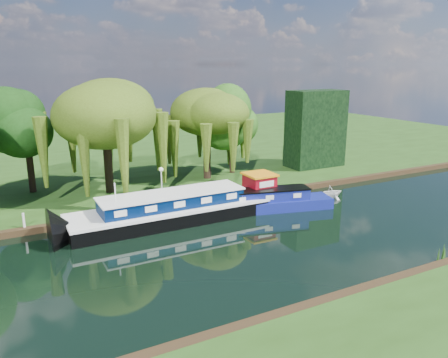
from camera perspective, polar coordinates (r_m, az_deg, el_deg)
ground at (r=27.06m, az=-1.41°, el=-9.32°), size 120.00×120.00×0.00m
far_bank at (r=58.24m, az=-16.40°, el=3.44°), size 120.00×52.00×0.45m
dutch_barge at (r=32.18m, az=-4.94°, el=-3.72°), size 16.75×3.89×3.53m
narrowboat at (r=33.81m, az=3.75°, el=-3.15°), size 12.86×5.10×1.85m
white_cruiser at (r=38.49m, az=13.77°, el=-2.35°), size 2.34×2.06×1.16m
willow_left at (r=37.43m, az=-15.29°, el=8.00°), size 7.50×7.50×8.98m
willow_right at (r=41.02m, az=-2.28°, el=7.68°), size 6.24×6.24×7.60m
tree_far_mid at (r=39.83m, az=-24.47°, el=6.22°), size 4.95×4.95×8.10m
tree_far_right at (r=43.23m, az=1.09°, el=7.59°), size 4.61×4.61×7.55m
conifer_hedge at (r=47.38m, az=11.88°, el=6.44°), size 6.00×3.00×8.00m
lamppost at (r=35.66m, az=-8.19°, el=0.61°), size 0.36×0.36×2.56m
mooring_posts at (r=33.83m, az=-8.50°, el=-2.76°), size 19.16×0.16×1.00m
reeds_near at (r=25.26m, az=21.13°, el=-10.84°), size 33.70×1.50×1.10m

